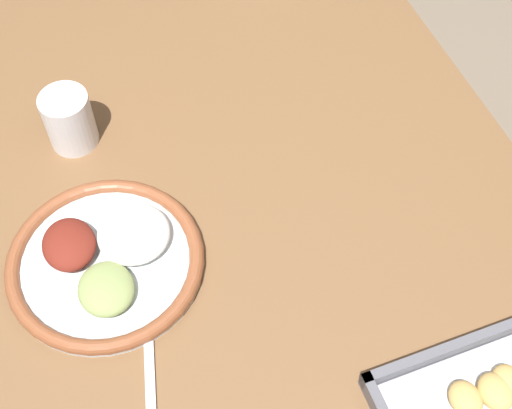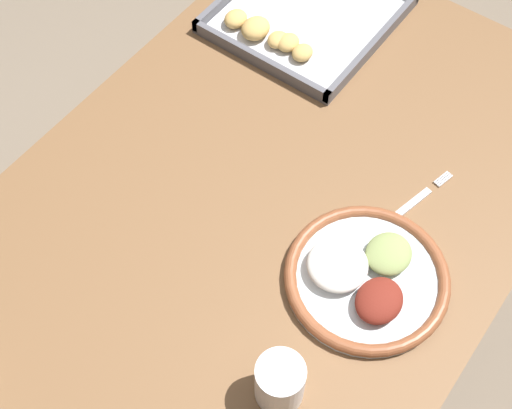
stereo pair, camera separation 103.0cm
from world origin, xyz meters
name	(u,v)px [view 1 (the left image)]	position (x,y,z in m)	size (l,w,h in m)	color
ground_plane	(256,400)	(0.00, 0.00, 0.00)	(8.00, 8.00, 0.00)	#7A6B59
dining_table	(256,256)	(0.00, 0.00, 0.66)	(1.30, 0.80, 0.77)	brown
dinner_plate	(106,259)	(0.00, -0.21, 0.78)	(0.26, 0.26, 0.05)	silver
fork	(150,365)	(0.16, -0.20, 0.77)	(0.19, 0.06, 0.00)	silver
drinking_cup	(69,120)	(-0.22, -0.20, 0.81)	(0.07, 0.07, 0.09)	white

